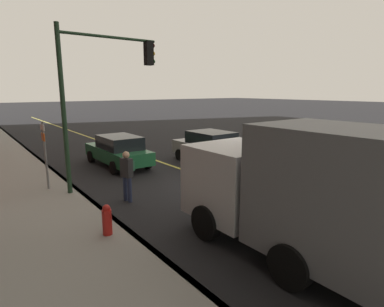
% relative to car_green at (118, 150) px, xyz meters
% --- Properties ---
extents(ground, '(200.00, 200.00, 0.00)m').
position_rel_car_green_xyz_m(ground, '(-5.82, -2.08, -0.78)').
color(ground, black).
extents(sidewalk_slab, '(80.00, 3.79, 0.15)m').
position_rel_car_green_xyz_m(sidewalk_slab, '(-5.82, 4.82, -0.71)').
color(sidewalk_slab, gray).
rests_on(sidewalk_slab, ground).
extents(curb_edge, '(80.00, 0.16, 0.15)m').
position_rel_car_green_xyz_m(curb_edge, '(-5.82, 3.00, -0.71)').
color(curb_edge, slate).
rests_on(curb_edge, ground).
extents(lane_stripe_center, '(80.00, 0.16, 0.01)m').
position_rel_car_green_xyz_m(lane_stripe_center, '(-5.82, -2.08, -0.78)').
color(lane_stripe_center, '#D8CC4C').
rests_on(lane_stripe_center, ground).
extents(car_green, '(4.53, 1.92, 1.53)m').
position_rel_car_green_xyz_m(car_green, '(0.00, 0.00, 0.00)').
color(car_green, '#1E6038').
rests_on(car_green, ground).
extents(car_silver, '(4.29, 2.08, 1.64)m').
position_rel_car_green_xyz_m(car_silver, '(-2.25, -4.11, 0.05)').
color(car_silver, '#A8AAB2').
rests_on(car_silver, ground).
extents(truck_gray, '(7.47, 2.40, 3.06)m').
position_rel_car_green_xyz_m(truck_gray, '(-11.65, 0.44, 0.85)').
color(truck_gray, silver).
rests_on(truck_gray, ground).
extents(pedestrian_with_backpack, '(0.46, 0.44, 1.74)m').
position_rel_car_green_xyz_m(pedestrian_with_backpack, '(-4.97, 1.87, 0.24)').
color(pedestrian_with_backpack, '#262D4C').
rests_on(pedestrian_with_backpack, ground).
extents(traffic_light_mast, '(0.28, 3.69, 5.88)m').
position_rel_car_green_xyz_m(traffic_light_mast, '(-3.30, 1.97, 3.23)').
color(traffic_light_mast, '#1E3823').
rests_on(traffic_light_mast, ground).
extents(street_sign_post, '(0.60, 0.08, 2.63)m').
position_rel_car_green_xyz_m(street_sign_post, '(-2.33, 3.83, 0.77)').
color(street_sign_post, slate).
rests_on(street_sign_post, ground).
extents(fire_hydrant, '(0.24, 0.24, 0.94)m').
position_rel_car_green_xyz_m(fire_hydrant, '(-7.23, 3.52, -0.32)').
color(fire_hydrant, red).
rests_on(fire_hydrant, ground).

